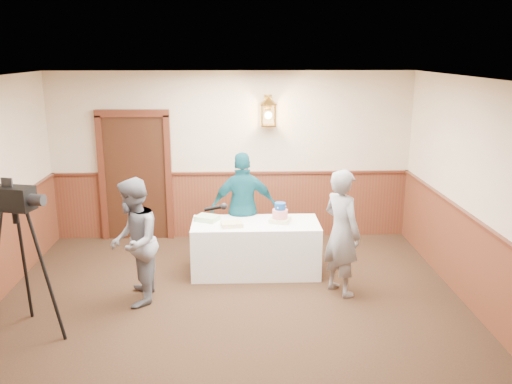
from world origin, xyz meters
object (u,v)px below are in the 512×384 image
Objects in this scene: tiered_cake at (280,214)px; sheet_cake_yellow at (232,224)px; sheet_cake_green at (207,218)px; assistant_p at (244,208)px; interviewer at (134,242)px; baker at (342,232)px; display_table at (255,247)px; tv_camera_rig at (22,271)px.

tiered_cake reaches higher than sheet_cake_yellow.
sheet_cake_green is 0.63m from assistant_p.
interviewer is at bearing -129.79° from sheet_cake_green.
baker is at bearing -45.23° from tiered_cake.
assistant_p is (0.53, 0.34, 0.05)m from sheet_cake_green.
tv_camera_rig is at bearing -146.94° from display_table.
display_table is 1.12× the size of interviewer.
tv_camera_rig is at bearing 73.35° from baker.
tiered_cake is at bearing 112.50° from interviewer.
baker is (1.09, -0.72, 0.46)m from display_table.
tiered_cake is at bearing -5.24° from sheet_cake_green.
sheet_cake_yellow is 2.76m from tv_camera_rig.
assistant_p is 0.97× the size of tv_camera_rig.
sheet_cake_yellow is 1.43m from interviewer.
assistant_p is at bearing 139.25° from tiered_cake.
interviewer is (-1.21, -0.75, 0.03)m from sheet_cake_yellow.
baker reaches higher than interviewer.
sheet_cake_green is (-1.04, 0.10, -0.07)m from tiered_cake.
interviewer is at bearing 50.73° from tv_camera_rig.
display_table is 1.39m from baker.
assistant_p is (0.17, 0.62, 0.06)m from sheet_cake_yellow.
sheet_cake_green reaches higher than sheet_cake_yellow.
interviewer is (-0.86, -1.03, 0.02)m from sheet_cake_green.
sheet_cake_yellow is at bearing 48.32° from tv_camera_rig.
interviewer reaches higher than display_table.
tv_camera_rig reaches higher than interviewer.
sheet_cake_yellow is 1.53m from baker.
display_table is at bearing 25.62° from sheet_cake_yellow.
tv_camera_rig is (-1.08, -0.79, -0.03)m from interviewer.
interviewer reaches higher than sheet_cake_yellow.
display_table is 1.04× the size of tv_camera_rig.
interviewer is 0.93× the size of tv_camera_rig.
display_table is 5.88× the size of sheet_cake_green.
sheet_cake_green is at bearing 57.62° from tv_camera_rig.
tiered_cake is 0.21× the size of baker.
tv_camera_rig is (-3.71, -0.98, -0.06)m from baker.
display_table is 0.55m from sheet_cake_yellow.
sheet_cake_green is 0.18× the size of assistant_p.
assistant_p is (-1.25, 1.19, 0.00)m from baker.
display_table is 0.81m from sheet_cake_green.
tv_camera_rig reaches higher than tiered_cake.
display_table is 6.22× the size of sheet_cake_yellow.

